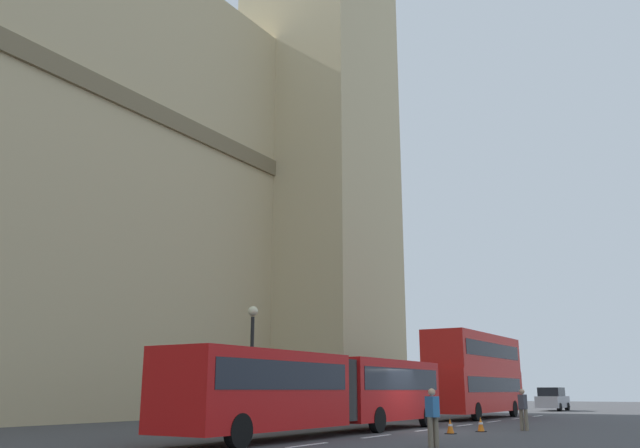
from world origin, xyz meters
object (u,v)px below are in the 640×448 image
object	(u,v)px
double_decker_bus	(475,372)
pedestrian_by_kerb	(523,408)
sedan_lead	(553,399)
traffic_cone_middle	(481,425)
articulated_bus	(327,387)
street_lamp	(252,357)
pedestrian_near_cones	(433,415)
traffic_cone_west	(450,426)

from	to	relation	value
double_decker_bus	pedestrian_by_kerb	bearing A→B (deg)	-152.21
sedan_lead	double_decker_bus	bearing A→B (deg)	179.25
traffic_cone_middle	pedestrian_by_kerb	xyz separation A→B (m)	(1.74, -1.28, 0.63)
articulated_bus	street_lamp	distance (m)	4.82
articulated_bus	pedestrian_near_cones	size ratio (longest dim) A/B	9.78
double_decker_bus	street_lamp	distance (m)	16.82
traffic_cone_middle	street_lamp	distance (m)	10.02
sedan_lead	traffic_cone_west	bearing A→B (deg)	-173.71
double_decker_bus	pedestrian_near_cones	distance (m)	21.31
traffic_cone_middle	pedestrian_by_kerb	bearing A→B (deg)	-36.37
articulated_bus	pedestrian_by_kerb	distance (m)	8.71
articulated_bus	sedan_lead	bearing A→B (deg)	-0.38
sedan_lead	pedestrian_by_kerb	xyz separation A→B (m)	(-28.66, -5.41, -0.00)
sedan_lead	pedestrian_near_cones	size ratio (longest dim) A/B	2.60
articulated_bus	pedestrian_near_cones	xyz separation A→B (m)	(-3.18, -5.63, -0.83)
street_lamp	pedestrian_by_kerb	distance (m)	11.74
double_decker_bus	traffic_cone_middle	size ratio (longest dim) A/B	18.91
articulated_bus	double_decker_bus	xyz separation A→B (m)	(17.29, 0.00, 0.96)
pedestrian_near_cones	articulated_bus	bearing A→B (deg)	60.50
street_lamp	traffic_cone_middle	bearing A→B (deg)	-66.98
double_decker_bus	traffic_cone_west	bearing A→B (deg)	-165.19
traffic_cone_west	pedestrian_by_kerb	xyz separation A→B (m)	(3.65, -1.84, 0.63)
traffic_cone_west	traffic_cone_middle	xyz separation A→B (m)	(1.92, -0.57, 0.00)
traffic_cone_middle	street_lamp	world-z (taller)	street_lamp
double_decker_bus	traffic_cone_middle	distance (m)	13.40
double_decker_bus	sedan_lead	size ratio (longest dim) A/B	2.49
sedan_lead	traffic_cone_middle	bearing A→B (deg)	-172.27
articulated_bus	street_lamp	xyz separation A→B (m)	(1.09, 4.51, 1.31)
traffic_cone_west	traffic_cone_middle	bearing A→B (deg)	-16.44
street_lamp	pedestrian_near_cones	bearing A→B (deg)	-112.86
sedan_lead	street_lamp	size ratio (longest dim) A/B	0.83
articulated_bus	pedestrian_by_kerb	world-z (taller)	articulated_bus
double_decker_bus	articulated_bus	bearing A→B (deg)	-179.99
articulated_bus	pedestrian_by_kerb	xyz separation A→B (m)	(6.59, -5.64, -0.83)
traffic_cone_west	traffic_cone_middle	distance (m)	2.00
sedan_lead	street_lamp	xyz separation A→B (m)	(-34.16, 4.74, 2.14)
articulated_bus	street_lamp	bearing A→B (deg)	76.41
double_decker_bus	traffic_cone_middle	world-z (taller)	double_decker_bus
sedan_lead	traffic_cone_west	world-z (taller)	sedan_lead
traffic_cone_middle	pedestrian_by_kerb	size ratio (longest dim) A/B	0.34
traffic_cone_west	street_lamp	size ratio (longest dim) A/B	0.11
double_decker_bus	pedestrian_by_kerb	size ratio (longest dim) A/B	6.49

